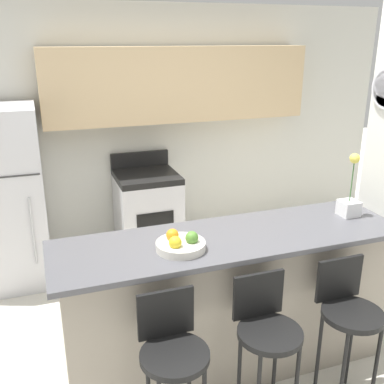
% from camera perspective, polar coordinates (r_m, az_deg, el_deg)
% --- Properties ---
extents(ground_plane, '(14.00, 14.00, 0.00)m').
position_cam_1_polar(ground_plane, '(3.45, 4.52, -20.99)').
color(ground_plane, beige).
extents(wall_back, '(5.60, 0.38, 2.55)m').
position_cam_1_polar(wall_back, '(4.75, -4.14, 10.17)').
color(wall_back, silver).
rests_on(wall_back, ground_plane).
extents(counter_bar, '(2.30, 0.66, 1.01)m').
position_cam_1_polar(counter_bar, '(3.15, 4.77, -13.88)').
color(counter_bar, gray).
rests_on(counter_bar, ground_plane).
extents(refrigerator, '(0.72, 0.74, 1.66)m').
position_cam_1_polar(refrigerator, '(4.43, -22.87, -0.73)').
color(refrigerator, silver).
rests_on(refrigerator, ground_plane).
extents(stove_range, '(0.62, 0.62, 1.07)m').
position_cam_1_polar(stove_range, '(4.72, -5.63, -2.91)').
color(stove_range, silver).
rests_on(stove_range, ground_plane).
extents(bar_stool_left, '(0.37, 0.37, 0.94)m').
position_cam_1_polar(bar_stool_left, '(2.53, -2.48, -19.85)').
color(bar_stool_left, black).
rests_on(bar_stool_left, ground_plane).
extents(bar_stool_mid, '(0.37, 0.37, 0.94)m').
position_cam_1_polar(bar_stool_mid, '(2.71, 9.43, -17.15)').
color(bar_stool_mid, black).
rests_on(bar_stool_mid, ground_plane).
extents(bar_stool_right, '(0.37, 0.37, 0.94)m').
position_cam_1_polar(bar_stool_right, '(2.98, 19.21, -14.33)').
color(bar_stool_right, black).
rests_on(bar_stool_right, ground_plane).
extents(orchid_vase, '(0.13, 0.13, 0.46)m').
position_cam_1_polar(orchid_vase, '(3.37, 19.38, -1.00)').
color(orchid_vase, white).
rests_on(orchid_vase, counter_bar).
extents(fruit_bowl, '(0.30, 0.30, 0.12)m').
position_cam_1_polar(fruit_bowl, '(2.70, -1.46, -6.62)').
color(fruit_bowl, silver).
rests_on(fruit_bowl, counter_bar).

